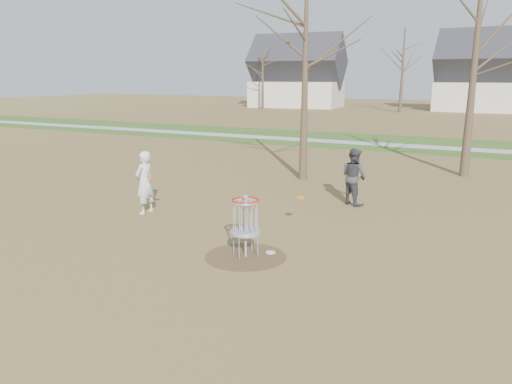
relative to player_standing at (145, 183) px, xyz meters
The scene contains 11 objects.
ground 4.74m from the player_standing, 23.76° to the right, with size 160.00×160.00×0.00m, color brown.
green_band 19.61m from the player_standing, 77.44° to the left, with size 160.00×8.00×0.01m, color #2D5119.
footpath 18.64m from the player_standing, 76.77° to the left, with size 160.00×1.50×0.01m, color #9E9E99.
dirt_circle 4.74m from the player_standing, 23.76° to the right, with size 1.80×1.80×0.01m, color #47331E.
player_standing is the anchor object (origin of this frame).
player_throwing 6.28m from the player_standing, 36.27° to the left, with size 0.85×0.66×1.75m, color #353439.
disc_grounded 4.95m from the player_standing, 17.07° to the right, with size 0.22×0.22×0.02m, color silver.
discs_in_play 2.59m from the player_standing, ahead, with size 4.43×0.92×0.32m.
disc_golf_basket 4.66m from the player_standing, 23.76° to the right, with size 0.64×0.64×1.35m.
bare_trees 34.73m from the player_standing, 79.90° to the left, with size 52.62×44.98×9.00m.
houses_row 51.47m from the player_standing, 80.39° to the left, with size 56.51×10.01×7.26m.
Camera 1 is at (4.86, -9.16, 3.87)m, focal length 35.00 mm.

